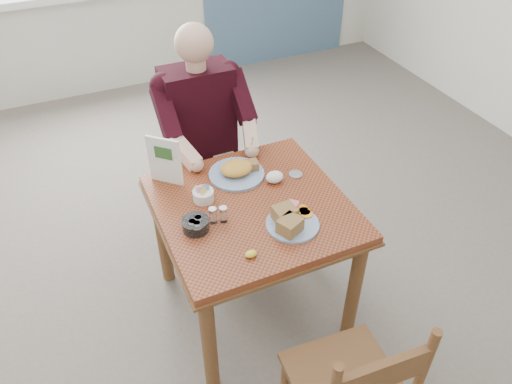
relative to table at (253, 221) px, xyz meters
name	(u,v)px	position (x,y,z in m)	size (l,w,h in m)	color
floor	(253,302)	(0.00, 0.00, -0.64)	(6.00, 6.00, 0.00)	#5F564D
lemon_wedge	(251,254)	(-0.15, -0.32, 0.13)	(0.05, 0.04, 0.03)	yellow
napkin	(275,177)	(0.18, 0.12, 0.14)	(0.09, 0.08, 0.06)	white
metal_dish	(296,174)	(0.30, 0.12, 0.12)	(0.07, 0.07, 0.01)	silver
table	(253,221)	(0.00, 0.00, 0.00)	(0.92, 0.92, 0.75)	brown
chair_far	(202,163)	(0.00, 0.80, -0.16)	(0.42, 0.42, 0.95)	brown
diner	(203,124)	(0.00, 0.71, 0.17)	(0.53, 0.56, 1.39)	tan
near_plate	(290,221)	(0.10, -0.21, 0.14)	(0.31, 0.31, 0.08)	white
far_plate	(238,170)	(0.02, 0.25, 0.14)	(0.34, 0.34, 0.08)	white
caddy	(203,195)	(-0.21, 0.13, 0.14)	(0.12, 0.12, 0.08)	white
shakers	(218,215)	(-0.20, -0.05, 0.15)	(0.09, 0.06, 0.08)	white
creamer	(196,224)	(-0.31, -0.06, 0.14)	(0.13, 0.13, 0.06)	white
menu	(165,160)	(-0.33, 0.34, 0.24)	(0.14, 0.13, 0.26)	white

